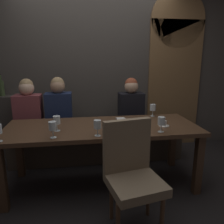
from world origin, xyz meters
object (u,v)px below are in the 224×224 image
at_px(diner_bearded, 59,107).
at_px(wine_glass_far_right, 57,121).
at_px(diner_far_end, 131,106).
at_px(wine_glass_far_left, 53,126).
at_px(wine_bottle_pale_label, 2,88).
at_px(chair_near_side, 132,169).
at_px(wine_glass_near_right, 97,125).
at_px(fork_on_table, 53,123).
at_px(espresso_cup, 164,124).
at_px(banquette_bench, 98,145).
at_px(dining_table, 102,133).
at_px(wine_glass_end_left, 161,121).
at_px(diner_redhead, 28,109).
at_px(wine_glass_center_front, 153,108).

height_order(diner_bearded, wine_glass_far_right, diner_bearded).
bearing_deg(diner_far_end, diner_bearded, -179.02).
bearing_deg(wine_glass_far_left, wine_bottle_pale_label, 122.59).
relative_size(chair_near_side, wine_glass_near_right, 5.98).
distance_m(diner_bearded, fork_on_table, 0.49).
height_order(wine_glass_near_right, espresso_cup, wine_glass_near_right).
distance_m(banquette_bench, wine_glass_far_left, 1.30).
distance_m(dining_table, diner_bearded, 0.89).
bearing_deg(fork_on_table, wine_glass_end_left, -11.72).
relative_size(diner_redhead, wine_glass_near_right, 4.78).
bearing_deg(espresso_cup, chair_near_side, -130.24).
xyz_separation_m(diner_redhead, diner_far_end, (1.45, 0.03, -0.00)).
relative_size(diner_far_end, wine_bottle_pale_label, 2.37).
distance_m(diner_redhead, wine_glass_end_left, 1.83).
bearing_deg(fork_on_table, wine_glass_near_right, -35.10).
height_order(dining_table, wine_bottle_pale_label, wine_bottle_pale_label).
xyz_separation_m(banquette_bench, wine_glass_center_front, (0.71, -0.36, 0.63)).
bearing_deg(chair_near_side, diner_far_end, 77.32).
bearing_deg(diner_bearded, chair_near_side, -62.90).
bearing_deg(diner_far_end, wine_glass_far_left, -134.97).
bearing_deg(wine_glass_far_right, wine_bottle_pale_label, 127.71).
height_order(wine_glass_far_left, wine_glass_end_left, same).
bearing_deg(diner_far_end, fork_on_table, -155.11).
bearing_deg(wine_bottle_pale_label, wine_glass_center_front, -18.59).
distance_m(chair_near_side, diner_far_end, 1.48).
height_order(diner_far_end, wine_glass_end_left, diner_far_end).
xyz_separation_m(diner_redhead, wine_glass_far_right, (0.46, -0.78, 0.03)).
xyz_separation_m(chair_near_side, wine_glass_near_right, (-0.26, 0.40, 0.29)).
bearing_deg(banquette_bench, espresso_cup, -49.04).
bearing_deg(wine_glass_far_right, wine_glass_far_left, -95.60).
bearing_deg(wine_glass_far_right, wine_glass_end_left, -10.17).
bearing_deg(dining_table, wine_bottle_pale_label, 142.98).
xyz_separation_m(wine_glass_end_left, espresso_cup, (0.11, 0.19, -0.09)).
height_order(diner_redhead, diner_far_end, diner_redhead).
bearing_deg(diner_redhead, espresso_cup, -25.47).
bearing_deg(wine_glass_near_right, fork_on_table, 133.31).
xyz_separation_m(wine_glass_far_right, wine_glass_end_left, (1.09, -0.20, 0.00)).
distance_m(dining_table, wine_glass_far_left, 0.64).
bearing_deg(wine_glass_far_left, chair_near_side, -30.31).
relative_size(wine_glass_far_right, wine_glass_near_right, 1.00).
relative_size(diner_redhead, diner_far_end, 1.01).
xyz_separation_m(diner_redhead, wine_bottle_pale_label, (-0.43, 0.37, 0.25)).
relative_size(diner_bearded, fork_on_table, 4.70).
relative_size(banquette_bench, wine_glass_far_right, 15.24).
height_order(wine_bottle_pale_label, wine_glass_center_front, wine_bottle_pale_label).
xyz_separation_m(diner_far_end, wine_glass_far_right, (-1.00, -0.81, 0.04)).
distance_m(dining_table, chair_near_side, 0.75).
height_order(dining_table, wine_glass_near_right, wine_glass_near_right).
xyz_separation_m(diner_bearded, fork_on_table, (-0.04, -0.48, -0.08)).
distance_m(wine_bottle_pale_label, wine_glass_far_left, 1.63).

